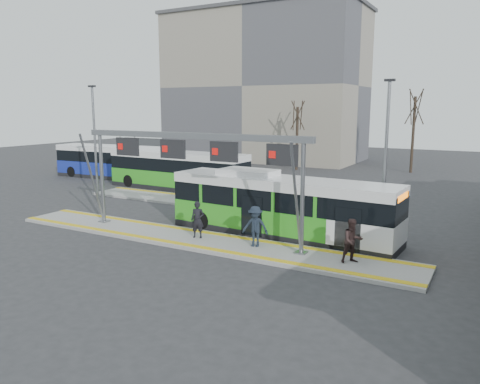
# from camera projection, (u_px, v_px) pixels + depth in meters

# --- Properties ---
(ground) EXTENTS (120.00, 120.00, 0.00)m
(ground) POSITION_uv_depth(u_px,v_px,m) (196.00, 241.00, 23.28)
(ground) COLOR #2D2D30
(ground) RESTS_ON ground
(platform_main) EXTENTS (22.00, 3.00, 0.15)m
(platform_main) POSITION_uv_depth(u_px,v_px,m) (196.00, 240.00, 23.27)
(platform_main) COLOR gray
(platform_main) RESTS_ON ground
(platform_second) EXTENTS (20.00, 3.00, 0.15)m
(platform_second) POSITION_uv_depth(u_px,v_px,m) (214.00, 203.00, 32.06)
(platform_second) COLOR gray
(platform_second) RESTS_ON ground
(tactile_main) EXTENTS (22.00, 2.65, 0.02)m
(tactile_main) POSITION_uv_depth(u_px,v_px,m) (195.00, 238.00, 23.25)
(tactile_main) COLOR gold
(tactile_main) RESTS_ON platform_main
(tactile_second) EXTENTS (20.00, 0.35, 0.02)m
(tactile_second) POSITION_uv_depth(u_px,v_px,m) (222.00, 199.00, 33.03)
(tactile_second) COLOR gold
(tactile_second) RESTS_ON platform_second
(gantry) EXTENTS (13.00, 1.68, 5.20)m
(gantry) POSITION_uv_depth(u_px,v_px,m) (191.00, 154.00, 22.90)
(gantry) COLOR slate
(gantry) RESTS_ON platform_main
(apartment_block) EXTENTS (24.50, 12.50, 18.40)m
(apartment_block) POSITION_uv_depth(u_px,v_px,m) (265.00, 86.00, 59.27)
(apartment_block) COLOR gray
(apartment_block) RESTS_ON ground
(hero_bus) EXTENTS (12.22, 3.30, 3.32)m
(hero_bus) POSITION_uv_depth(u_px,v_px,m) (280.00, 207.00, 24.05)
(hero_bus) COLOR black
(hero_bus) RESTS_ON ground
(bg_bus_green) EXTENTS (12.30, 2.98, 3.06)m
(bg_bus_green) POSITION_uv_depth(u_px,v_px,m) (178.00, 171.00, 37.69)
(bg_bus_green) COLOR black
(bg_bus_green) RESTS_ON ground
(bg_bus_blue) EXTENTS (11.76, 3.28, 3.03)m
(bg_bus_blue) POSITION_uv_depth(u_px,v_px,m) (113.00, 162.00, 43.78)
(bg_bus_blue) COLOR black
(bg_bus_blue) RESTS_ON ground
(passenger_a) EXTENTS (0.78, 0.64, 1.83)m
(passenger_a) POSITION_uv_depth(u_px,v_px,m) (198.00, 220.00, 23.21)
(passenger_a) COLOR black
(passenger_a) RESTS_ON platform_main
(passenger_b) EXTENTS (1.15, 1.14, 1.87)m
(passenger_b) POSITION_uv_depth(u_px,v_px,m) (352.00, 241.00, 19.47)
(passenger_b) COLOR black
(passenger_b) RESTS_ON platform_main
(passenger_c) EXTENTS (1.35, 0.94, 1.92)m
(passenger_c) POSITION_uv_depth(u_px,v_px,m) (255.00, 226.00, 21.73)
(passenger_c) COLOR #19222E
(passenger_c) RESTS_ON platform_main
(tree_left) EXTENTS (1.40, 1.40, 7.49)m
(tree_left) POSITION_uv_depth(u_px,v_px,m) (297.00, 116.00, 48.86)
(tree_left) COLOR #382B21
(tree_left) RESTS_ON ground
(tree_mid) EXTENTS (1.40, 1.40, 8.65)m
(tree_mid) POSITION_uv_depth(u_px,v_px,m) (415.00, 107.00, 46.49)
(tree_mid) COLOR #382B21
(tree_mid) RESTS_ON ground
(tree_far) EXTENTS (1.40, 1.40, 7.33)m
(tree_far) POSITION_uv_depth(u_px,v_px,m) (197.00, 115.00, 59.53)
(tree_far) COLOR #382B21
(tree_far) RESTS_ON ground
(lamp_west) EXTENTS (0.50, 0.25, 8.02)m
(lamp_west) POSITION_uv_depth(u_px,v_px,m) (95.00, 142.00, 31.95)
(lamp_west) COLOR slate
(lamp_west) RESTS_ON ground
(lamp_east) EXTENTS (0.50, 0.25, 7.92)m
(lamp_east) POSITION_uv_depth(u_px,v_px,m) (386.00, 156.00, 23.11)
(lamp_east) COLOR slate
(lamp_east) RESTS_ON ground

